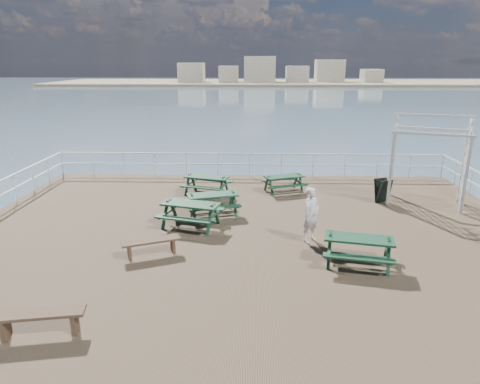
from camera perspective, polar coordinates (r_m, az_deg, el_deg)
name	(u,v)px	position (r m, az deg, el deg)	size (l,w,h in m)	color
ground	(247,236)	(13.59, 0.97, -5.88)	(18.00, 14.00, 0.30)	brown
sea_backdrop	(291,79)	(147.22, 6.85, 14.69)	(300.00, 300.00, 9.20)	#3F5A6A
railing	(246,183)	(15.68, 0.87, 1.23)	(17.77, 13.76, 1.10)	silver
picnic_table_a	(207,181)	(17.19, -4.47, 1.44)	(2.06, 1.84, 0.84)	#153C23
picnic_table_b	(213,200)	(14.88, -3.66, -1.02)	(2.06, 1.83, 0.84)	#153C23
picnic_table_c	(284,180)	(17.56, 5.87, 1.58)	(1.92, 1.73, 0.77)	#153C23
picnic_table_d	(191,210)	(13.86, -6.61, -2.34)	(2.17, 1.92, 0.90)	#153C23
picnic_table_e	(359,245)	(11.66, 15.54, -6.81)	(2.02, 1.75, 0.86)	#153C23
flat_bench_near	(151,244)	(12.08, -11.76, -6.75)	(1.61, 0.97, 0.46)	brown
flat_bench_far	(39,318)	(9.49, -25.18, -14.93)	(1.76, 0.70, 0.49)	brown
trellis_arbor	(428,165)	(17.21, 23.74, 3.30)	(3.02, 2.28, 3.34)	silver
sandwich_board	(383,191)	(17.03, 18.47, 0.14)	(0.68, 0.60, 0.93)	black
person	(311,215)	(12.73, 9.46, -3.03)	(0.60, 0.40, 1.65)	white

